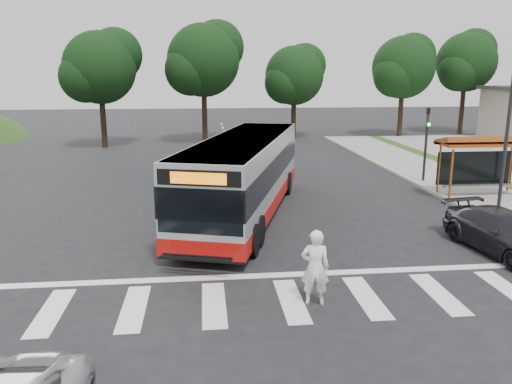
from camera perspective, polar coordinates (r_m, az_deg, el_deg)
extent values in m
plane|color=black|center=(17.83, 1.25, -5.38)|extent=(140.00, 140.00, 0.00)
cube|color=gray|center=(28.60, 21.50, 0.99)|extent=(4.00, 40.00, 0.12)
cube|color=#9E9991|center=(27.73, 17.83, 0.95)|extent=(0.30, 40.00, 0.15)
cube|color=silver|center=(13.24, 4.05, -12.26)|extent=(18.00, 2.60, 0.01)
cylinder|color=#9B4A19|center=(24.32, 21.40, 1.87)|extent=(0.10, 0.10, 2.30)
cylinder|color=#9B4A19|center=(25.37, 20.18, 2.42)|extent=(0.10, 0.10, 2.30)
cylinder|color=#9B4A19|center=(27.15, 27.02, 2.44)|extent=(0.10, 0.10, 2.30)
cube|color=#9B4A19|center=(25.51, 24.64, 5.04)|extent=(4.20, 1.60, 0.12)
cube|color=#9B4A19|center=(25.54, 24.62, 5.39)|extent=(4.20, 1.32, 0.51)
cube|color=black|center=(26.21, 23.72, 2.54)|extent=(3.80, 0.06, 1.60)
cube|color=gray|center=(25.84, 24.22, 0.65)|extent=(3.60, 0.40, 0.08)
cylinder|color=black|center=(21.85, 26.70, 5.44)|extent=(0.14, 0.14, 6.50)
cylinder|color=black|center=(28.10, 18.83, 5.02)|extent=(0.14, 0.14, 4.00)
imported|color=black|center=(27.94, 19.06, 8.06)|extent=(0.16, 0.20, 1.00)
sphere|color=#19E533|center=(27.81, 19.16, 7.31)|extent=(0.18, 0.18, 0.18)
cylinder|color=black|center=(48.41, 16.18, 8.77)|extent=(0.44, 0.44, 4.40)
sphere|color=black|center=(48.30, 16.50, 13.50)|extent=(5.60, 5.60, 5.60)
sphere|color=black|center=(49.52, 17.44, 14.58)|extent=(4.20, 4.20, 4.20)
sphere|color=black|center=(47.28, 15.64, 12.72)|extent=(3.92, 3.92, 3.92)
cylinder|color=black|center=(53.19, 22.46, 8.79)|extent=(0.44, 0.44, 4.84)
sphere|color=black|center=(53.10, 22.89, 13.51)|extent=(5.60, 5.60, 5.60)
sphere|color=black|center=(54.41, 23.64, 14.58)|extent=(4.20, 4.20, 4.20)
sphere|color=black|center=(52.01, 22.22, 12.75)|extent=(3.92, 3.92, 3.92)
cylinder|color=black|center=(42.87, -5.90, 8.86)|extent=(0.44, 0.44, 4.84)
sphere|color=black|center=(42.76, -6.04, 14.74)|extent=(6.00, 6.00, 6.00)
sphere|color=black|center=(43.72, -4.44, 16.19)|extent=(4.50, 4.50, 4.50)
sphere|color=black|center=(42.01, -7.48, 13.68)|extent=(4.20, 4.20, 4.20)
cylinder|color=black|center=(45.64, 4.31, 8.60)|extent=(0.44, 0.44, 3.96)
sphere|color=black|center=(45.48, 4.39, 13.13)|extent=(5.20, 5.20, 5.20)
sphere|color=black|center=(46.45, 5.54, 14.22)|extent=(3.90, 3.90, 3.90)
sphere|color=black|center=(44.69, 3.36, 12.33)|extent=(3.64, 3.64, 3.64)
cylinder|color=black|center=(41.64, -17.05, 7.91)|extent=(0.44, 0.44, 4.40)
sphere|color=black|center=(41.49, -17.44, 13.41)|extent=(5.60, 5.60, 5.60)
sphere|color=black|center=(42.15, -15.77, 14.87)|extent=(4.20, 4.20, 4.20)
sphere|color=black|center=(41.00, -18.93, 12.33)|extent=(3.92, 3.92, 3.92)
imported|color=white|center=(12.73, 6.76, -8.57)|extent=(0.79, 0.59, 1.98)
imported|color=black|center=(18.22, 26.37, -4.17)|extent=(2.50, 4.87, 1.35)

